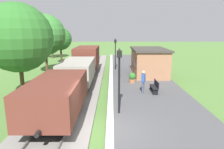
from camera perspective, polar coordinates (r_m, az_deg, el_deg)
name	(u,v)px	position (r m, az deg, el deg)	size (l,w,h in m)	color
ground_plane	(102,134)	(10.13, -2.83, -16.40)	(160.00, 160.00, 0.00)	#517A38
platform_slab	(169,131)	(10.41, 15.71, -15.25)	(6.00, 60.00, 0.25)	#4C4C4F
platform_edge_stripe	(110,129)	(10.00, -0.47, -15.14)	(0.36, 60.00, 0.01)	silver
track_ballast	(52,133)	(10.50, -16.53, -15.47)	(3.80, 60.00, 0.12)	gray
rail_near	(67,130)	(10.26, -12.59, -15.10)	(0.07, 60.00, 0.14)	slate
rail_far	(37,130)	(10.66, -20.41, -14.52)	(0.07, 60.00, 0.14)	slate
freight_train	(79,70)	(17.83, -9.23, 1.35)	(2.50, 19.40, 2.72)	brown
station_hut	(149,62)	(21.64, 10.54, 3.63)	(3.50, 5.80, 2.78)	#9E6B4C
bench_near_hut	(155,86)	(15.60, 12.17, -3.33)	(0.42, 1.50, 0.91)	black
bench_down_platform	(137,63)	(26.33, 7.23, 3.23)	(0.42, 1.50, 0.91)	black
person_waiting	(144,81)	(15.20, 8.96, -1.81)	(0.37, 0.44, 1.71)	#474C66
potted_planter	(133,78)	(18.16, 5.88, -0.88)	(0.64, 0.64, 0.92)	#9E6642
lamp_post_near	(120,69)	(11.00, 2.20, 1.52)	(0.28, 0.28, 3.70)	black
lamp_post_far	(116,48)	(23.94, 1.09, 7.44)	(0.28, 0.28, 3.70)	black
tree_trackside_mid	(19,38)	(15.34, -24.94, 9.37)	(4.72, 4.72, 6.73)	#4C3823
tree_trackside_far	(45,35)	(23.91, -18.39, 10.64)	(4.54, 4.54, 6.67)	#4C3823
tree_field_left	(61,39)	(30.72, -14.28, 9.73)	(3.29, 3.29, 5.30)	#4C3823
tree_field_distant	(52,39)	(37.59, -16.59, 9.67)	(3.84, 3.84, 5.34)	#4C3823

